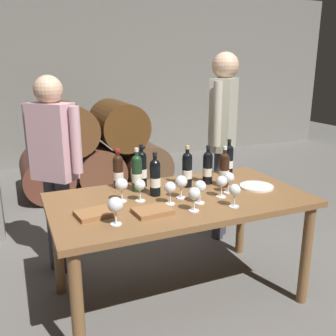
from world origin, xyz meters
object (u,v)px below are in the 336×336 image
object	(u,v)px
wine_glass_6	(115,205)
wine_glass_8	(121,185)
wine_glass_5	(200,187)
wine_glass_0	(194,194)
wine_glass_1	(181,182)
wine_glass_2	(222,182)
wine_glass_9	(235,191)
sommelier_presenting	(223,129)
wine_bottle_7	(118,171)
taster_seated_left	(54,159)
wine_bottle_6	(155,177)
tasting_notebook	(153,211)
wine_bottle_4	(229,160)
wine_glass_4	(140,186)
wine_bottle_3	(224,169)
wine_bottle_0	(142,168)
dining_table	(180,210)
wine_bottle_2	(137,173)
wine_bottle_5	(208,167)
wine_glass_3	(229,178)
leather_ledger	(95,214)
serving_plate	(256,186)
wine_bottle_1	(187,169)
wine_glass_7	(170,188)

from	to	relation	value
wine_glass_6	wine_glass_8	xyz separation A→B (m)	(0.13, 0.34, -0.00)
wine_glass_5	wine_glass_0	bearing A→B (deg)	-132.30
wine_glass_1	wine_glass_2	world-z (taller)	wine_glass_1
wine_glass_9	sommelier_presenting	distance (m)	1.18
wine_glass_5	wine_bottle_7	bearing A→B (deg)	127.78
wine_glass_5	taster_seated_left	bearing A→B (deg)	131.94
wine_bottle_6	tasting_notebook	world-z (taller)	wine_bottle_6
wine_bottle_4	wine_glass_4	xyz separation A→B (m)	(-0.83, -0.28, -0.02)
wine_bottle_3	wine_bottle_0	bearing A→B (deg)	156.00
wine_glass_2	wine_bottle_7	bearing A→B (deg)	141.35
dining_table	sommelier_presenting	xyz separation A→B (m)	(0.77, 0.75, 0.37)
wine_bottle_4	sommelier_presenting	world-z (taller)	sommelier_presenting
wine_bottle_2	wine_glass_6	bearing A→B (deg)	-120.53
wine_glass_1	wine_glass_2	size ratio (longest dim) A/B	1.06
wine_bottle_5	wine_glass_2	xyz separation A→B (m)	(-0.06, -0.30, -0.02)
wine_bottle_3	wine_bottle_4	size ratio (longest dim) A/B	1.02
wine_bottle_3	wine_bottle_6	size ratio (longest dim) A/B	0.99
taster_seated_left	dining_table	bearing A→B (deg)	-45.33
wine_bottle_6	wine_glass_1	bearing A→B (deg)	-41.52
wine_glass_3	wine_bottle_5	bearing A→B (deg)	97.63
wine_bottle_6	leather_ledger	world-z (taller)	wine_bottle_6
sommelier_presenting	wine_glass_8	bearing A→B (deg)	-149.68
tasting_notebook	serving_plate	size ratio (longest dim) A/B	0.92
dining_table	wine_bottle_3	world-z (taller)	wine_bottle_3
wine_glass_9	wine_glass_1	bearing A→B (deg)	131.54
wine_glass_1	sommelier_presenting	world-z (taller)	sommelier_presenting
wine_bottle_6	wine_bottle_7	distance (m)	0.31
tasting_notebook	taster_seated_left	world-z (taller)	taster_seated_left
wine_bottle_7	tasting_notebook	xyz separation A→B (m)	(0.05, -0.54, -0.11)
wine_bottle_1	leather_ledger	distance (m)	0.79
wine_bottle_6	serving_plate	distance (m)	0.75
dining_table	wine_glass_6	world-z (taller)	wine_glass_6
wine_glass_6	wine_bottle_3	bearing A→B (deg)	20.85
wine_bottle_0	wine_glass_6	bearing A→B (deg)	-121.49
wine_glass_6	wine_glass_5	bearing A→B (deg)	10.64
wine_bottle_7	wine_glass_2	size ratio (longest dim) A/B	1.93
wine_bottle_6	wine_glass_1	world-z (taller)	wine_bottle_6
wine_glass_3	leather_ledger	bearing A→B (deg)	-177.46
wine_bottle_0	wine_glass_4	size ratio (longest dim) A/B	2.11
wine_bottle_5	wine_glass_0	world-z (taller)	wine_bottle_5
wine_glass_5	sommelier_presenting	size ratio (longest dim) A/B	0.09
taster_seated_left	wine_glass_9	bearing A→B (deg)	-46.77
wine_bottle_4	wine_glass_8	distance (m)	0.97
wine_glass_5	wine_glass_7	xyz separation A→B (m)	(-0.18, 0.06, -0.00)
wine_glass_4	wine_glass_9	size ratio (longest dim) A/B	0.99
dining_table	wine_glass_2	size ratio (longest dim) A/B	11.53
wine_bottle_6	wine_glass_5	xyz separation A→B (m)	(0.21, -0.25, -0.02)
wine_bottle_2	wine_bottle_6	bearing A→B (deg)	-58.14
wine_bottle_3	wine_glass_7	xyz separation A→B (m)	(-0.50, -0.17, -0.02)
taster_seated_left	wine_glass_8	bearing A→B (deg)	-62.46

